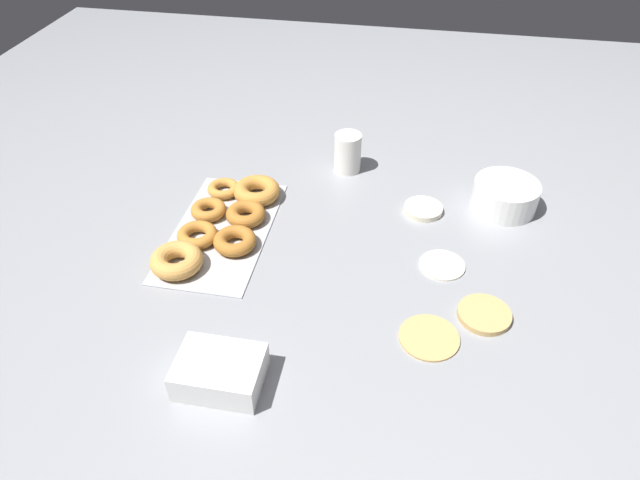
# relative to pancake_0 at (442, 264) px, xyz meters

# --- Properties ---
(ground_plane) EXTENTS (3.00, 3.00, 0.00)m
(ground_plane) POSITION_rel_pancake_0_xyz_m (0.05, -0.15, -0.00)
(ground_plane) COLOR gray
(pancake_0) EXTENTS (0.10, 0.10, 0.01)m
(pancake_0) POSITION_rel_pancake_0_xyz_m (0.00, 0.00, 0.00)
(pancake_0) COLOR silver
(pancake_0) RESTS_ON ground_plane
(pancake_1) EXTENTS (0.10, 0.10, 0.01)m
(pancake_1) POSITION_rel_pancake_0_xyz_m (0.14, 0.08, 0.00)
(pancake_1) COLOR tan
(pancake_1) RESTS_ON ground_plane
(pancake_2) EXTENTS (0.12, 0.12, 0.01)m
(pancake_2) POSITION_rel_pancake_0_xyz_m (0.21, -0.02, 0.00)
(pancake_2) COLOR tan
(pancake_2) RESTS_ON ground_plane
(pancake_3) EXTENTS (0.09, 0.09, 0.01)m
(pancake_3) POSITION_rel_pancake_0_xyz_m (-0.19, -0.05, 0.00)
(pancake_3) COLOR beige
(pancake_3) RESTS_ON ground_plane
(donut_tray) EXTENTS (0.41, 0.22, 0.04)m
(donut_tray) POSITION_rel_pancake_0_xyz_m (-0.04, -0.51, 0.01)
(donut_tray) COLOR #ADAFB5
(donut_tray) RESTS_ON ground_plane
(batter_bowl) EXTENTS (0.16, 0.16, 0.07)m
(batter_bowl) POSITION_rel_pancake_0_xyz_m (-0.24, 0.14, 0.03)
(batter_bowl) COLOR white
(batter_bowl) RESTS_ON ground_plane
(container_stack) EXTENTS (0.11, 0.15, 0.06)m
(container_stack) POSITION_rel_pancake_0_xyz_m (0.38, -0.38, 0.02)
(container_stack) COLOR white
(container_stack) RESTS_ON ground_plane
(paper_cup) EXTENTS (0.07, 0.07, 0.10)m
(paper_cup) POSITION_rel_pancake_0_xyz_m (-0.34, -0.26, 0.05)
(paper_cup) COLOR white
(paper_cup) RESTS_ON ground_plane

